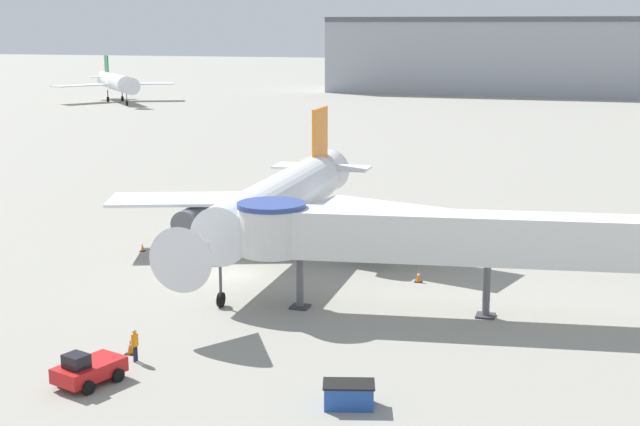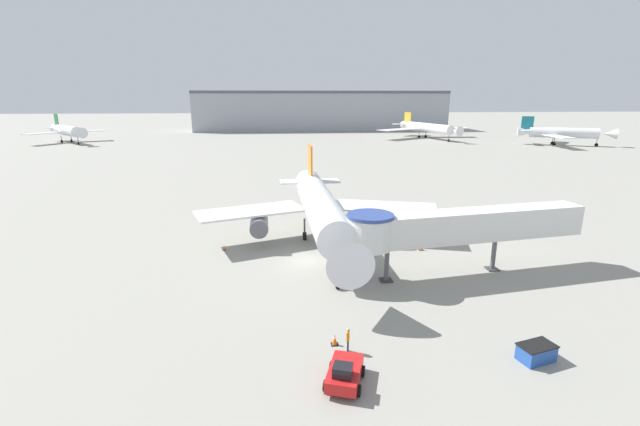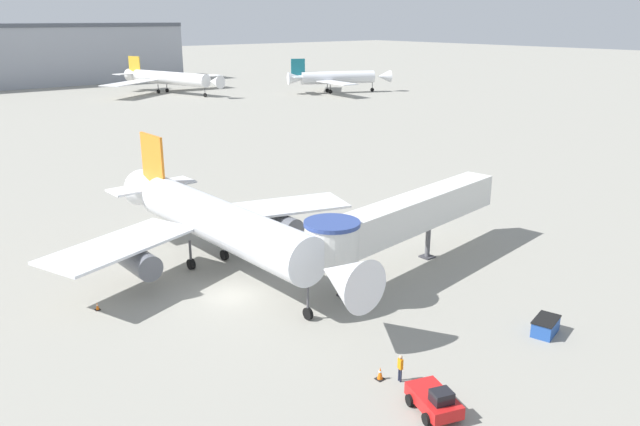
# 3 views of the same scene
# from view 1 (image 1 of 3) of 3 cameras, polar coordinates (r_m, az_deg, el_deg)

# --- Properties ---
(ground_plane) EXTENTS (800.00, 800.00, 0.00)m
(ground_plane) POSITION_cam_1_polar(r_m,az_deg,el_deg) (61.37, -5.71, -3.94)
(ground_plane) COLOR gray
(main_airplane) EXTENTS (28.49, 31.58, 10.04)m
(main_airplane) POSITION_cam_1_polar(r_m,az_deg,el_deg) (64.00, -2.67, 0.68)
(main_airplane) COLOR silver
(main_airplane) RESTS_ON ground_plane
(jet_bridge) EXTENTS (23.24, 6.36, 6.42)m
(jet_bridge) POSITION_cam_1_polar(r_m,az_deg,el_deg) (52.10, 5.65, -1.42)
(jet_bridge) COLOR silver
(jet_bridge) RESTS_ON ground_plane
(pushback_tug_red) EXTENTS (2.80, 3.69, 1.69)m
(pushback_tug_red) POSITION_cam_1_polar(r_m,az_deg,el_deg) (44.22, -14.63, -9.66)
(pushback_tug_red) COLOR red
(pushback_tug_red) RESTS_ON ground_plane
(service_container_blue) EXTENTS (2.60, 1.95, 1.11)m
(service_container_blue) POSITION_cam_1_polar(r_m,az_deg,el_deg) (40.57, 1.85, -11.54)
(service_container_blue) COLOR #234C9E
(service_container_blue) RESTS_ON ground_plane
(traffic_cone_port_wing) EXTENTS (0.37, 0.37, 0.61)m
(traffic_cone_port_wing) POSITION_cam_1_polar(r_m,az_deg,el_deg) (68.53, -11.29, -2.17)
(traffic_cone_port_wing) COLOR black
(traffic_cone_port_wing) RESTS_ON ground_plane
(traffic_cone_starboard_wing) EXTENTS (0.49, 0.49, 0.81)m
(traffic_cone_starboard_wing) POSITION_cam_1_polar(r_m,az_deg,el_deg) (59.57, 6.31, -4.05)
(traffic_cone_starboard_wing) COLOR black
(traffic_cone_starboard_wing) RESTS_ON ground_plane
(traffic_cone_near_nose) EXTENTS (0.49, 0.49, 0.81)m
(traffic_cone_near_nose) POSITION_cam_1_polar(r_m,az_deg,el_deg) (47.68, -12.04, -8.37)
(traffic_cone_near_nose) COLOR black
(traffic_cone_near_nose) RESTS_ON ground_plane
(ground_crew_marshaller) EXTENTS (0.25, 0.36, 1.70)m
(ground_crew_marshaller) POSITION_cam_1_polar(r_m,az_deg,el_deg) (46.41, -11.76, -8.15)
(ground_crew_marshaller) COLOR #1E2338
(ground_crew_marshaller) RESTS_ON ground_plane
(background_jet_green_tail) EXTENTS (23.43, 24.36, 9.94)m
(background_jet_green_tail) POSITION_cam_1_polar(r_m,az_deg,el_deg) (203.69, -12.92, 8.16)
(background_jet_green_tail) COLOR silver
(background_jet_green_tail) RESTS_ON ground_plane
(terminal_building) EXTENTS (121.14, 25.13, 18.71)m
(terminal_building) POSITION_cam_1_polar(r_m,az_deg,el_deg) (229.58, 16.09, 9.64)
(terminal_building) COLOR #999EA8
(terminal_building) RESTS_ON ground_plane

